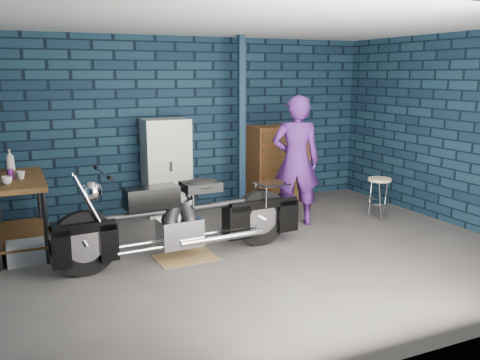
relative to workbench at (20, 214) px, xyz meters
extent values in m
plane|color=#514E4B|center=(2.68, -1.36, -0.46)|extent=(6.00, 6.00, 0.00)
cube|color=black|center=(2.68, 1.14, 0.90)|extent=(6.00, 0.02, 2.70)
cube|color=black|center=(5.68, -1.36, 0.90)|extent=(0.02, 5.00, 2.70)
cube|color=silver|center=(2.68, -1.36, 2.25)|extent=(6.00, 5.00, 0.02)
cube|color=#12273A|center=(3.23, 0.59, 0.90)|extent=(0.10, 0.10, 2.70)
cube|color=brown|center=(0.00, 0.00, 0.00)|extent=(0.60, 1.40, 0.91)
cube|color=olive|center=(1.74, -1.09, -0.45)|extent=(0.72, 0.56, 0.01)
imported|color=#491D6D|center=(3.62, -0.42, 0.47)|extent=(0.80, 0.68, 1.84)
cube|color=#989CA1|center=(0.02, -0.50, -0.33)|extent=(0.40, 0.29, 0.25)
cube|color=beige|center=(2.10, 0.87, 0.28)|extent=(0.69, 0.49, 1.47)
cube|color=brown|center=(4.05, 0.87, 0.19)|extent=(0.96, 0.53, 1.28)
imported|color=beige|center=(-0.11, -0.35, 0.50)|extent=(0.12, 0.12, 0.09)
imported|color=beige|center=(0.04, -0.09, 0.50)|extent=(0.11, 0.11, 0.09)
cylinder|color=#631A69|center=(-0.07, -0.01, 0.51)|extent=(0.10, 0.10, 0.11)
imported|color=#989CA1|center=(-0.06, 0.47, 0.60)|extent=(0.13, 0.13, 0.28)
camera|label=1|loc=(-0.02, -6.54, 1.68)|focal=38.00mm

